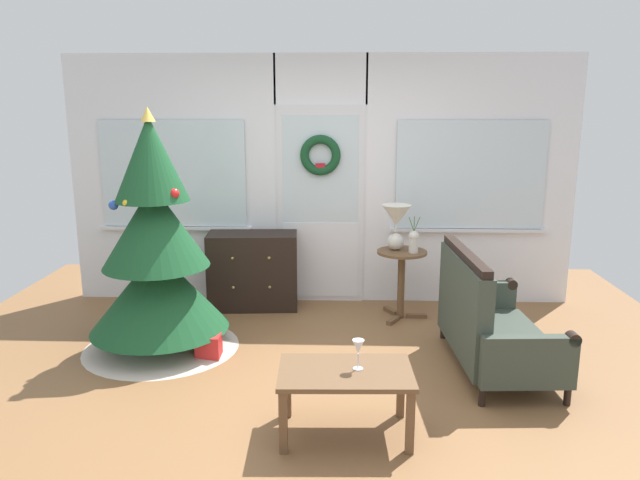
% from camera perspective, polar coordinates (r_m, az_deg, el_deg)
% --- Properties ---
extents(ground_plane, '(6.76, 6.76, 0.00)m').
position_cam_1_polar(ground_plane, '(4.63, -0.90, -13.70)').
color(ground_plane, brown).
extents(back_wall_with_door, '(5.20, 0.19, 2.55)m').
position_cam_1_polar(back_wall_with_door, '(6.27, 0.06, 5.64)').
color(back_wall_with_door, white).
rests_on(back_wall_with_door, ground).
extents(christmas_tree, '(1.33, 1.33, 2.04)m').
position_cam_1_polar(christmas_tree, '(5.24, -15.17, -1.82)').
color(christmas_tree, '#4C331E').
rests_on(christmas_tree, ground).
extents(dresser_cabinet, '(0.93, 0.49, 0.78)m').
position_cam_1_polar(dresser_cabinet, '(6.23, -6.34, -2.89)').
color(dresser_cabinet, black).
rests_on(dresser_cabinet, ground).
extents(settee_sofa, '(0.79, 1.40, 0.96)m').
position_cam_1_polar(settee_sofa, '(4.97, 15.45, -7.56)').
color(settee_sofa, black).
rests_on(settee_sofa, ground).
extents(side_table, '(0.50, 0.48, 0.68)m').
position_cam_1_polar(side_table, '(5.90, 7.70, -2.87)').
color(side_table, brown).
rests_on(side_table, ground).
extents(table_lamp, '(0.28, 0.28, 0.44)m').
position_cam_1_polar(table_lamp, '(5.83, 7.21, 1.79)').
color(table_lamp, silver).
rests_on(table_lamp, side_table).
extents(flower_vase, '(0.11, 0.10, 0.35)m').
position_cam_1_polar(flower_vase, '(5.78, 8.83, -0.05)').
color(flower_vase, beige).
rests_on(flower_vase, side_table).
extents(coffee_table, '(0.86, 0.55, 0.44)m').
position_cam_1_polar(coffee_table, '(3.89, 2.42, -13.07)').
color(coffee_table, brown).
rests_on(coffee_table, ground).
extents(wine_glass, '(0.08, 0.08, 0.20)m').
position_cam_1_polar(wine_glass, '(3.83, 3.63, -10.13)').
color(wine_glass, silver).
rests_on(wine_glass, coffee_table).
extents(gift_box, '(0.20, 0.18, 0.20)m').
position_cam_1_polar(gift_box, '(5.16, -10.46, -9.84)').
color(gift_box, red).
rests_on(gift_box, ground).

